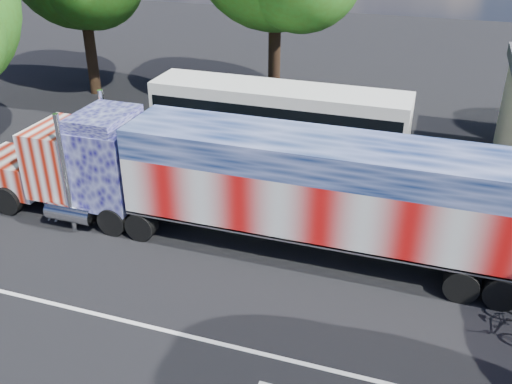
% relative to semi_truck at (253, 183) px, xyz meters
% --- Properties ---
extents(ground, '(100.00, 100.00, 0.00)m').
position_rel_semi_truck_xyz_m(ground, '(-0.02, -2.61, -2.47)').
color(ground, black).
extents(lane_markings, '(30.00, 2.67, 0.01)m').
position_rel_semi_truck_xyz_m(lane_markings, '(1.69, -6.38, -2.46)').
color(lane_markings, silver).
rests_on(lane_markings, ground).
extents(semi_truck, '(22.51, 3.56, 4.80)m').
position_rel_semi_truck_xyz_m(semi_truck, '(0.00, 0.00, 0.00)').
color(semi_truck, black).
rests_on(semi_truck, ground).
extents(coach_bus, '(12.45, 2.90, 3.62)m').
position_rel_semi_truck_xyz_m(coach_bus, '(-1.35, 7.70, -0.59)').
color(coach_bus, white).
rests_on(coach_bus, ground).
extents(woman, '(0.67, 0.46, 1.77)m').
position_rel_semi_truck_xyz_m(woman, '(-8.17, -1.11, -1.58)').
color(woman, slate).
rests_on(woman, ground).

